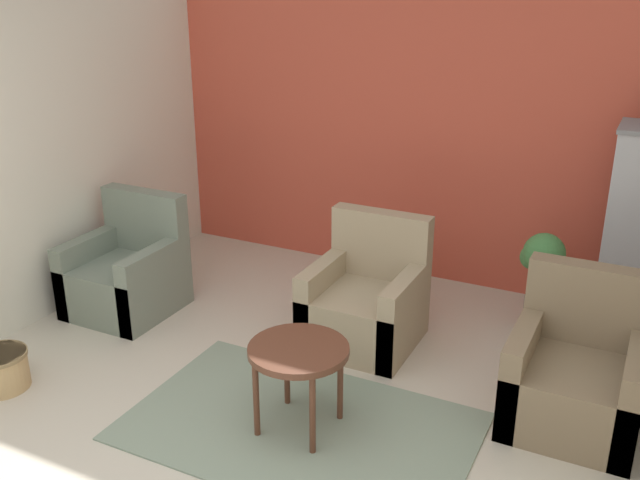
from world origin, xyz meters
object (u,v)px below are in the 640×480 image
(birdcage, at_px, (639,238))
(armchair_right, at_px, (576,378))
(armchair_left, at_px, (128,275))
(potted_plant, at_px, (542,267))
(wicker_basket, at_px, (1,369))
(armchair_middle, at_px, (366,304))
(coffee_table, at_px, (299,357))

(birdcage, bearing_deg, armchair_right, -98.40)
(armchair_left, bearing_deg, potted_plant, 20.88)
(armchair_left, distance_m, wicker_basket, 1.26)
(armchair_middle, relative_size, wicker_basket, 2.54)
(potted_plant, bearing_deg, birdcage, 14.49)
(armchair_left, distance_m, birdcage, 3.77)
(coffee_table, relative_size, armchair_right, 0.64)
(armchair_left, xyz_separation_m, birdcage, (3.52, 1.27, 0.48))
(armchair_right, distance_m, wicker_basket, 3.55)
(birdcage, distance_m, wicker_basket, 4.36)
(coffee_table, bearing_deg, armchair_left, 157.87)
(coffee_table, distance_m, armchair_left, 2.09)
(armchair_right, xyz_separation_m, wicker_basket, (-3.31, -1.26, -0.15))
(coffee_table, distance_m, potted_plant, 2.14)
(birdcage, height_order, potted_plant, birdcage)
(birdcage, relative_size, wicker_basket, 4.36)
(armchair_right, relative_size, wicker_basket, 2.54)
(armchair_middle, bearing_deg, armchair_right, -13.50)
(coffee_table, height_order, birdcage, birdcage)
(wicker_basket, bearing_deg, armchair_right, 20.79)
(armchair_right, height_order, wicker_basket, armchair_right)
(armchair_middle, xyz_separation_m, birdcage, (1.66, 0.91, 0.48))
(armchair_right, distance_m, birdcage, 1.36)
(armchair_right, distance_m, armchair_middle, 1.52)
(birdcage, xyz_separation_m, wicker_basket, (-3.50, -2.52, -0.63))
(potted_plant, distance_m, wicker_basket, 3.76)
(armchair_middle, distance_m, wicker_basket, 2.45)
(armchair_left, relative_size, wicker_basket, 2.54)
(wicker_basket, bearing_deg, birdcage, 35.79)
(armchair_middle, bearing_deg, coffee_table, -86.52)
(armchair_left, relative_size, potted_plant, 1.21)
(armchair_left, distance_m, potted_plant, 3.13)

